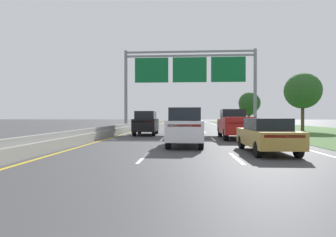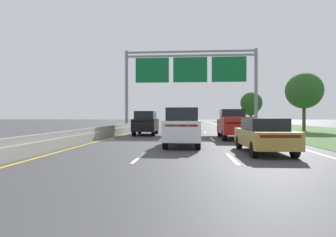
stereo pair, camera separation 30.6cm
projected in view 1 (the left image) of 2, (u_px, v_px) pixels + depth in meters
The scene contains 13 objects.
ground_plane at pixel (187, 129), 35.38m from camera, with size 220.00×220.00×0.00m, color #3D3D3F.
lane_striping at pixel (187, 129), 34.93m from camera, with size 11.96×106.00×0.01m.
grass_verge_right at pixel (297, 129), 34.49m from camera, with size 14.00×110.00×0.02m, color #3D602D.
median_barrier_concrete at pixel (136, 126), 35.80m from camera, with size 0.60×110.00×0.85m.
overhead_sign_gantry at pixel (190, 73), 31.04m from camera, with size 15.06×0.42×9.25m.
pickup_truck_red at pixel (234, 124), 20.38m from camera, with size 2.11×5.44×2.20m.
car_gold_right_lane_sedan at pixel (267, 135), 12.45m from camera, with size 1.89×4.43×1.57m.
car_grey_centre_lane_suv at pixel (186, 120), 39.80m from camera, with size 1.92×4.71×2.11m.
car_black_left_lane_suv at pixel (146, 123), 24.41m from camera, with size 2.03×4.75×2.11m.
car_white_centre_lane_suv at pixel (185, 126), 15.31m from camera, with size 1.98×4.73×2.11m.
roadside_tree_mid at pixel (303, 91), 31.23m from camera, with size 4.07×4.07×6.62m.
roadside_tree_far at pixel (249, 103), 49.29m from camera, with size 3.85×3.85×6.02m.
roadside_tree_distant at pixel (248, 107), 62.61m from camera, with size 4.05×4.05×5.86m.
Camera 1 is at (-0.15, -0.45, 1.66)m, focal length 29.24 mm.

